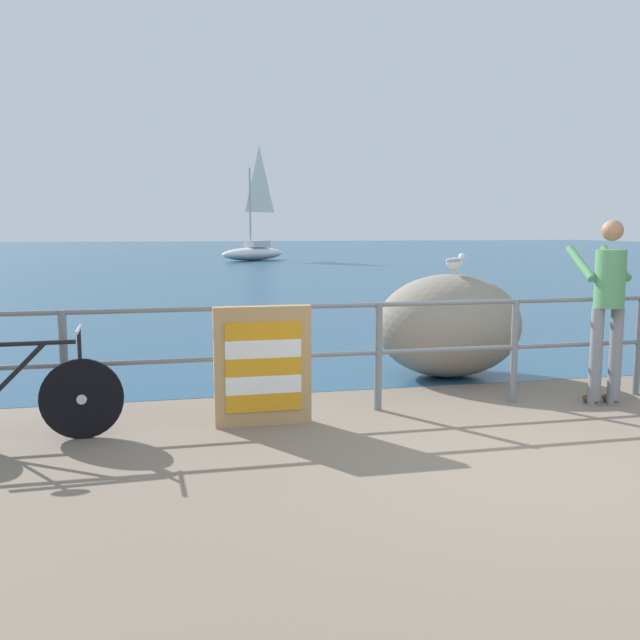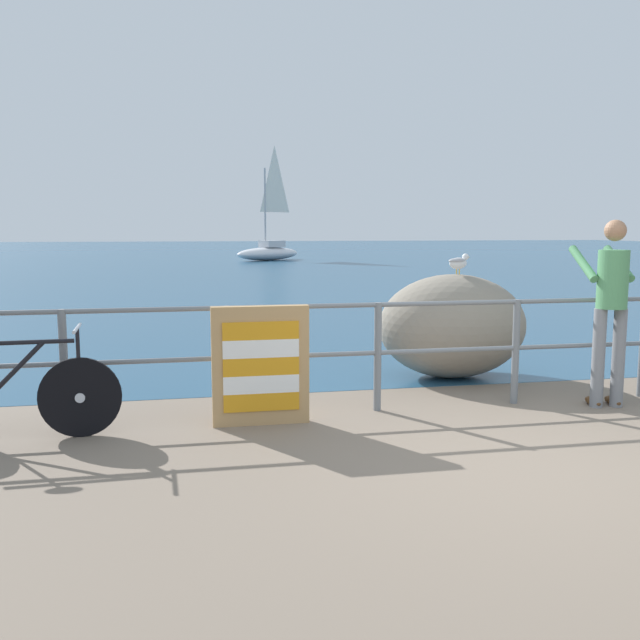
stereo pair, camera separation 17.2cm
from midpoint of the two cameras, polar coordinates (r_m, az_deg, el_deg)
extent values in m
cube|color=#756656|center=(24.54, -5.28, 3.40)|extent=(120.00, 120.00, 0.10)
cube|color=navy|center=(52.02, -8.48, 5.56)|extent=(120.00, 90.00, 0.01)
cylinder|color=slate|center=(6.29, -19.56, -3.79)|extent=(0.07, 0.07, 1.02)
cylinder|color=slate|center=(6.24, -6.81, -3.49)|extent=(0.07, 0.07, 1.02)
cylinder|color=slate|center=(6.49, 5.52, -3.04)|extent=(0.07, 0.07, 1.02)
cylinder|color=slate|center=(7.02, 16.46, -2.53)|extent=(0.07, 0.07, 1.02)
cylinder|color=slate|center=(6.65, 11.31, 1.37)|extent=(9.72, 0.04, 0.04)
cylinder|color=slate|center=(6.72, 11.21, -2.45)|extent=(9.72, 0.04, 0.04)
cylinder|color=black|center=(5.99, -18.33, -6.06)|extent=(0.66, 0.06, 0.66)
cylinder|color=#B7BCC6|center=(5.99, -18.33, -6.06)|extent=(0.08, 0.06, 0.08)
cylinder|color=black|center=(5.97, -23.50, -1.75)|extent=(0.99, 0.07, 0.04)
cylinder|color=black|center=(6.00, -23.14, -3.96)|extent=(0.50, 0.06, 0.50)
cylinder|color=black|center=(5.93, -18.45, -3.38)|extent=(0.03, 0.03, 0.57)
cylinder|color=#B7BCC6|center=(5.88, -18.56, -0.65)|extent=(0.05, 0.48, 0.03)
cylinder|color=slate|center=(7.14, 22.56, -2.92)|extent=(0.12, 0.12, 0.95)
ellipsoid|color=#513319|center=(7.27, 22.17, -6.21)|extent=(0.13, 0.27, 0.08)
cylinder|color=slate|center=(7.23, 23.96, -2.86)|extent=(0.12, 0.12, 0.95)
ellipsoid|color=#513319|center=(7.37, 23.55, -6.11)|extent=(0.13, 0.27, 0.08)
cylinder|color=#4C8C59|center=(7.09, 23.58, 3.08)|extent=(0.28, 0.28, 0.55)
sphere|color=#9E7051|center=(7.08, 23.77, 6.76)|extent=(0.20, 0.20, 0.20)
cylinder|color=#4C8C59|center=(7.21, 21.47, 4.35)|extent=(0.13, 0.52, 0.34)
cylinder|color=#4C8C59|center=(7.38, 23.96, 4.28)|extent=(0.13, 0.52, 0.34)
cube|color=tan|center=(6.02, -4.08, -3.77)|extent=(0.84, 0.09, 1.04)
cube|color=orange|center=(6.04, -4.00, -6.76)|extent=(0.66, 0.01, 0.16)
cube|color=white|center=(6.00, -4.01, -5.32)|extent=(0.66, 0.01, 0.16)
cube|color=orange|center=(5.97, -4.02, -3.86)|extent=(0.66, 0.01, 0.16)
cube|color=white|center=(5.94, -4.04, -2.39)|extent=(0.66, 0.01, 0.16)
cube|color=orange|center=(5.92, -4.05, -0.90)|extent=(0.66, 0.01, 0.16)
ellipsoid|color=gray|center=(8.09, 11.44, -0.48)|extent=(1.70, 1.33, 1.18)
cylinder|color=gold|center=(8.04, 11.76, 3.91)|extent=(0.01, 0.01, 0.06)
cylinder|color=gold|center=(8.01, 11.99, 3.90)|extent=(0.01, 0.01, 0.06)
ellipsoid|color=white|center=(8.02, 11.89, 4.58)|extent=(0.28, 0.21, 0.13)
ellipsoid|color=#9E9EA3|center=(8.00, 11.80, 4.80)|extent=(0.27, 0.21, 0.06)
sphere|color=white|center=(8.10, 12.48, 5.09)|extent=(0.08, 0.08, 0.08)
cone|color=gold|center=(8.14, 12.71, 5.06)|extent=(0.06, 0.04, 0.02)
ellipsoid|color=white|center=(37.77, -4.15, 5.45)|extent=(4.27, 3.73, 0.70)
cube|color=silver|center=(37.97, -3.84, 6.27)|extent=(1.52, 1.43, 0.36)
cylinder|color=#B2B2B7|center=(37.62, -4.41, 9.17)|extent=(0.10, 0.10, 4.20)
pyramid|color=white|center=(38.23, -3.62, 11.52)|extent=(1.30, 1.03, 3.57)
camera|label=1|loc=(0.09, -89.26, 0.10)|focal=38.92mm
camera|label=2|loc=(0.09, 90.74, -0.10)|focal=38.92mm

